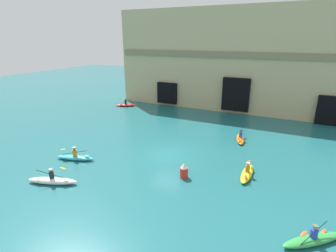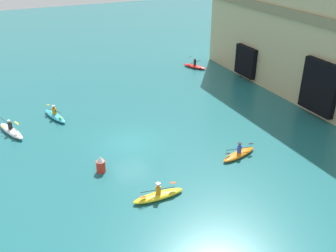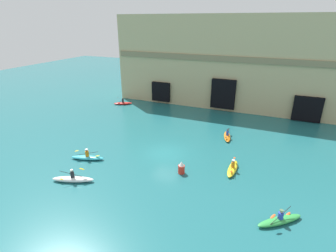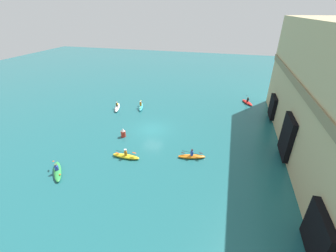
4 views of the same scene
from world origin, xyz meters
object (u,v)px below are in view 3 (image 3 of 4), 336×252
Objects in this scene: kayak_yellow at (233,168)px; kayak_green at (280,220)px; kayak_cyan at (88,157)px; marker_buoy at (181,168)px; kayak_red at (123,103)px; kayak_white at (73,179)px; kayak_orange at (227,136)px.

kayak_green is at bearing -142.59° from kayak_yellow.
kayak_yellow reaches higher than kayak_green.
kayak_cyan is 1.07× the size of kayak_yellow.
kayak_green is 0.92× the size of kayak_cyan.
marker_buoy is (-4.04, -2.22, 0.32)m from kayak_yellow.
kayak_yellow is (19.70, -13.13, 0.00)m from kayak_red.
kayak_white reaches higher than kayak_yellow.
kayak_white is 3.05× the size of marker_buoy.
marker_buoy is at bearing 152.37° from kayak_orange.
kayak_red reaches higher than kayak_orange.
kayak_cyan reaches higher than kayak_yellow.
kayak_white reaches higher than kayak_red.
kayak_red reaches higher than kayak_green.
marker_buoy reaches higher than kayak_cyan.
kayak_cyan is at bearing -89.40° from kayak_white.
kayak_red is 2.53× the size of marker_buoy.
kayak_white is at bearing -86.20° from kayak_cyan.
kayak_orange is at bearing -48.29° from kayak_red.
kayak_red is 21.93m from marker_buoy.
kayak_orange is at bearing -146.45° from kayak_white.
kayak_cyan reaches higher than kayak_orange.
kayak_cyan is 9.25m from marker_buoy.
kayak_yellow is at bearing -169.94° from kayak_white.
kayak_white is (-10.02, -13.77, 0.04)m from kayak_orange.
kayak_red is at bearing 56.60° from kayak_yellow.
kayak_yellow is 4.62m from marker_buoy.
marker_buoy is (9.15, 1.28, 0.30)m from kayak_cyan.
kayak_orange is 7.04m from kayak_yellow.
kayak_yellow is at bearing 86.46° from kayak_green.
marker_buoy is (-8.11, 3.15, 0.31)m from kayak_green.
kayak_red is at bearing 56.58° from kayak_orange.
kayak_red is (-6.50, 16.63, -0.02)m from kayak_cyan.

